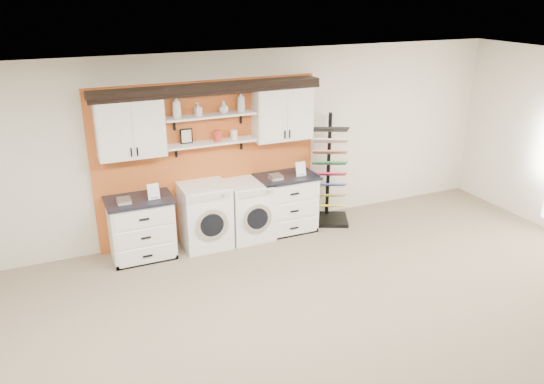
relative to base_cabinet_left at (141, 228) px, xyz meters
name	(u,v)px	position (x,y,z in m)	size (l,w,h in m)	color
ceiling	(357,106)	(1.13, -3.64, 2.35)	(10.00, 10.00, 0.00)	white
wall_back	(208,148)	(1.13, 0.36, 0.95)	(10.00, 10.00, 0.00)	beige
accent_panel	(209,161)	(1.13, 0.32, 0.75)	(3.40, 0.07, 2.40)	#BA541F
upper_cabinet_left	(130,127)	(0.00, 0.15, 1.43)	(0.90, 0.35, 0.84)	white
upper_cabinet_right	(282,112)	(2.26, 0.15, 1.43)	(0.90, 0.35, 0.84)	white
shelf_lower	(211,143)	(1.13, 0.16, 1.08)	(1.32, 0.28, 0.03)	white
shelf_upper	(210,116)	(1.13, 0.16, 1.48)	(1.32, 0.28, 0.03)	white
crown_molding	(209,87)	(1.13, 0.17, 1.88)	(3.30, 0.41, 0.13)	black
picture_frame	(186,136)	(0.78, 0.21, 1.20)	(0.18, 0.02, 0.22)	black
canister_red	(218,136)	(1.23, 0.16, 1.17)	(0.11, 0.11, 0.16)	red
canister_cream	(234,135)	(1.48, 0.16, 1.16)	(0.10, 0.10, 0.14)	silver
base_cabinet_left	(141,228)	(0.00, 0.00, 0.00)	(0.92, 0.66, 0.90)	white
base_cabinet_right	(286,203)	(2.26, 0.00, 0.01)	(0.94, 0.66, 0.92)	white
washer	(205,215)	(0.94, 0.00, 0.03)	(0.69, 0.71, 0.96)	white
dryer	(249,209)	(1.64, 0.00, 0.00)	(0.65, 0.71, 0.91)	white
sample_rack	(328,189)	(3.04, 0.03, 0.11)	(0.82, 0.77, 1.79)	black
soap_bottle_a	(177,106)	(0.65, 0.16, 1.65)	(0.12, 0.12, 0.32)	silver
soap_bottle_b	(198,109)	(0.96, 0.16, 1.59)	(0.08, 0.08, 0.18)	silver
soap_bottle_c	(224,107)	(1.34, 0.16, 1.58)	(0.14, 0.14, 0.18)	silver
soap_bottle_d	(241,101)	(1.60, 0.16, 1.65)	(0.12, 0.12, 0.31)	silver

